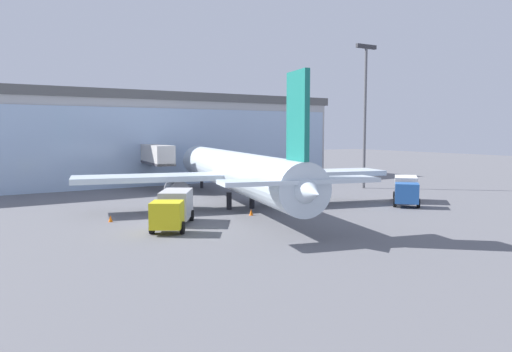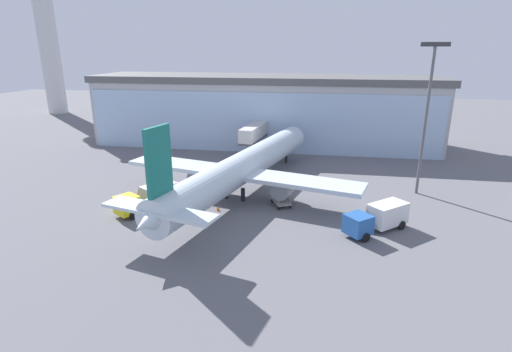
% 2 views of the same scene
% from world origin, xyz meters
% --- Properties ---
extents(ground, '(240.00, 240.00, 0.00)m').
position_xyz_m(ground, '(0.00, 0.00, 0.00)').
color(ground, slate).
extents(terminal_building, '(64.23, 16.68, 12.79)m').
position_xyz_m(terminal_building, '(0.00, 36.87, 6.40)').
color(terminal_building, '#B3B3B3').
rests_on(terminal_building, ground).
extents(jet_bridge, '(3.72, 14.32, 5.66)m').
position_xyz_m(jet_bridge, '(0.62, 27.65, 4.29)').
color(jet_bridge, beige).
rests_on(jet_bridge, ground).
extents(apron_light_mast, '(3.20, 0.40, 18.29)m').
position_xyz_m(apron_light_mast, '(23.95, 13.17, 10.88)').
color(apron_light_mast, '#59595E').
rests_on(apron_light_mast, ground).
extents(airplane, '(30.56, 39.59, 11.43)m').
position_xyz_m(airplane, '(2.30, 8.48, 3.44)').
color(airplane, silver).
rests_on(airplane, ground).
extents(catering_truck, '(5.66, 7.38, 2.65)m').
position_xyz_m(catering_truck, '(-6.94, 1.47, 1.47)').
color(catering_truck, yellow).
rests_on(catering_truck, ground).
extents(fuel_truck, '(6.80, 6.63, 2.65)m').
position_xyz_m(fuel_truck, '(18.10, 0.79, 1.47)').
color(fuel_truck, '#2659A5').
rests_on(fuel_truck, ground).
extents(baggage_cart, '(2.73, 3.22, 1.50)m').
position_xyz_m(baggage_cart, '(7.61, 5.58, 0.50)').
color(baggage_cart, '#9E998C').
rests_on(baggage_cart, ground).
extents(safety_cone_nose, '(0.36, 0.36, 0.55)m').
position_xyz_m(safety_cone_nose, '(0.79, 2.67, 0.28)').
color(safety_cone_nose, orange).
rests_on(safety_cone_nose, ground).
extents(safety_cone_wingtip, '(0.36, 0.36, 0.55)m').
position_xyz_m(safety_cone_wingtip, '(-10.65, 5.89, 0.28)').
color(safety_cone_wingtip, orange).
rests_on(safety_cone_wingtip, ground).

